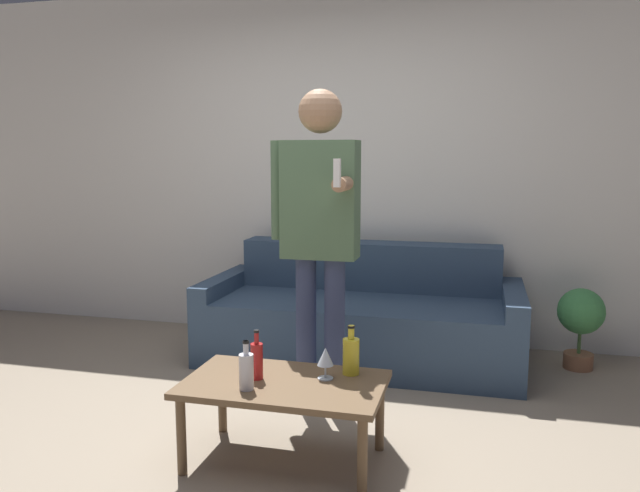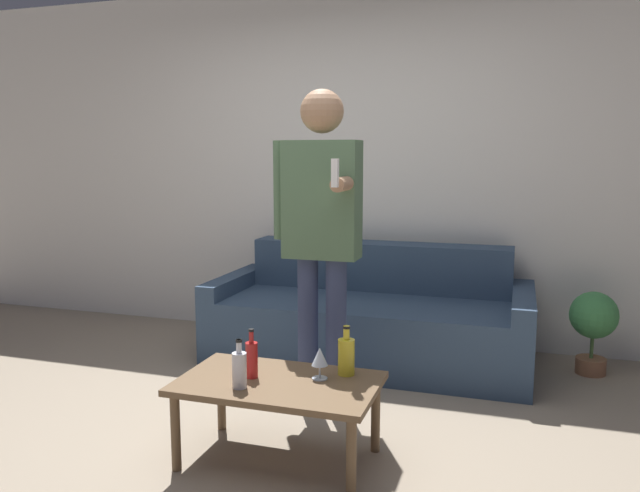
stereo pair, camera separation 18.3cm
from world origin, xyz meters
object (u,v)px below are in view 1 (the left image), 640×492
couch (362,318)px  coffee_table (284,391)px  person_standing_front (319,222)px  bottle_orange (246,370)px

couch → coffee_table: (-0.07, -1.57, 0.06)m
coffee_table → person_standing_front: (-0.01, 0.68, 0.71)m
couch → bottle_orange: (-0.20, -1.71, 0.19)m
bottle_orange → person_standing_front: size_ratio=0.13×
coffee_table → bottle_orange: bottle_orange is taller
couch → person_standing_front: (-0.08, -0.89, 0.77)m
coffee_table → person_standing_front: size_ratio=0.52×
bottle_orange → person_standing_front: (0.12, 0.82, 0.58)m
coffee_table → bottle_orange: bearing=-133.7°
coffee_table → couch: bearing=87.4°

